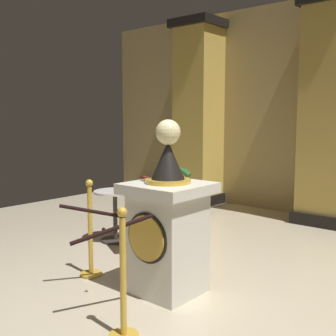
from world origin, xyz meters
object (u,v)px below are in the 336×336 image
Objects in this scene: cafe_chair_red at (141,208)px; potted_palm_left at (173,201)px; cafe_table at (115,209)px; stanchion_far at (123,293)px; pedestal_clock at (168,226)px; stanchion_near at (91,242)px.

potted_palm_left is at bearing 116.91° from cafe_chair_red.
stanchion_far is at bearing -41.12° from cafe_table.
pedestal_clock is at bearing -26.75° from cafe_table.
stanchion_near is (-0.93, -0.21, -0.30)m from pedestal_clock.
pedestal_clock is 3.15m from potted_palm_left.
stanchion_near is at bearing -54.26° from cafe_table.
pedestal_clock is 2.38× the size of cafe_table.
potted_palm_left is (-1.96, 2.44, -0.37)m from pedestal_clock.
potted_palm_left is 1.05× the size of cafe_chair_red.
potted_palm_left is 1.40× the size of cafe_table.
stanchion_near is at bearing -68.81° from potted_palm_left.
potted_palm_left is at bearing 128.71° from pedestal_clock.
potted_palm_left reaches higher than cafe_table.
cafe_chair_red is (-0.18, 0.98, 0.20)m from stanchion_near.
cafe_chair_red is at bearing -63.09° from potted_palm_left.
stanchion_far is at bearing -55.81° from potted_palm_left.
cafe_chair_red is at bearing -8.08° from cafe_table.
pedestal_clock is 1.00m from stanchion_far.
stanchion_far reaches higher than cafe_chair_red.
stanchion_near reaches higher than potted_palm_left.
stanchion_far is at bearing -28.99° from stanchion_near.
cafe_table is (-2.00, 1.75, 0.09)m from stanchion_far.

